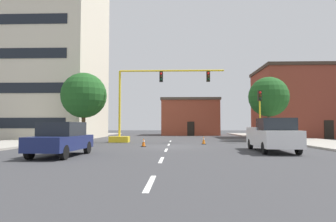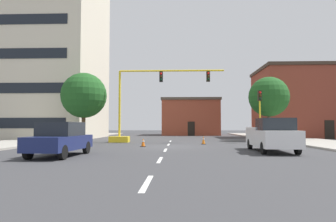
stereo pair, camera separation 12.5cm
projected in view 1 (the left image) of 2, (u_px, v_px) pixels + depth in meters
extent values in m
plane|color=#38383A|center=(168.00, 147.00, 22.02)|extent=(160.00, 160.00, 0.00)
cube|color=#9E998E|center=(41.00, 140.00, 30.45)|extent=(6.00, 56.00, 0.14)
cube|color=#9E998E|center=(303.00, 141.00, 29.57)|extent=(6.00, 56.00, 0.14)
cube|color=silver|center=(150.00, 183.00, 8.05)|extent=(0.16, 2.40, 0.01)
cube|color=silver|center=(161.00, 160.00, 13.54)|extent=(0.16, 2.40, 0.01)
cube|color=silver|center=(166.00, 150.00, 19.03)|extent=(0.16, 2.40, 0.01)
cube|color=silver|center=(169.00, 145.00, 24.52)|extent=(0.16, 2.40, 0.01)
cube|color=silver|center=(170.00, 141.00, 30.01)|extent=(0.16, 2.40, 0.01)
cube|color=beige|center=(35.00, 51.00, 38.04)|extent=(15.93, 12.88, 22.09)
cube|color=black|center=(4.00, 123.00, 31.12)|extent=(13.06, 0.06, 1.10)
cube|color=black|center=(5.00, 88.00, 31.30)|extent=(13.06, 0.06, 1.10)
cube|color=black|center=(6.00, 53.00, 31.49)|extent=(13.06, 0.06, 1.10)
cube|color=black|center=(7.00, 19.00, 31.67)|extent=(13.06, 0.06, 1.10)
cube|color=brown|center=(190.00, 118.00, 50.76)|extent=(9.18, 9.10, 5.62)
cube|color=#4C4238|center=(190.00, 101.00, 50.91)|extent=(9.48, 9.40, 0.40)
cube|color=black|center=(191.00, 129.00, 46.10)|extent=(1.10, 0.06, 2.20)
cube|color=brown|center=(311.00, 104.00, 39.33)|extent=(13.51, 9.10, 8.72)
cube|color=#3D2D23|center=(310.00, 70.00, 39.56)|extent=(13.81, 9.40, 0.40)
cube|color=black|center=(329.00, 130.00, 34.60)|extent=(1.10, 0.06, 2.20)
cube|color=yellow|center=(119.00, 139.00, 28.01)|extent=(1.80, 1.20, 0.55)
cylinder|color=yellow|center=(120.00, 104.00, 28.17)|extent=(0.20, 0.20, 6.20)
cylinder|color=yellow|center=(172.00, 71.00, 28.16)|extent=(9.84, 0.16, 0.16)
cube|color=black|center=(161.00, 77.00, 28.17)|extent=(0.32, 0.36, 0.95)
sphere|color=red|center=(161.00, 74.00, 27.99)|extent=(0.20, 0.20, 0.20)
sphere|color=#38280A|center=(161.00, 77.00, 27.98)|extent=(0.20, 0.20, 0.20)
sphere|color=black|center=(161.00, 80.00, 27.96)|extent=(0.20, 0.20, 0.20)
cube|color=black|center=(208.00, 77.00, 28.02)|extent=(0.32, 0.36, 0.95)
sphere|color=red|center=(208.00, 73.00, 27.85)|extent=(0.20, 0.20, 0.20)
sphere|color=#38280A|center=(208.00, 76.00, 27.83)|extent=(0.20, 0.20, 0.20)
sphere|color=black|center=(208.00, 79.00, 27.82)|extent=(0.20, 0.20, 0.20)
cylinder|color=yellow|center=(260.00, 117.00, 27.47)|extent=(0.14, 0.14, 4.80)
cube|color=black|center=(260.00, 96.00, 27.56)|extent=(0.32, 0.36, 0.95)
sphere|color=red|center=(260.00, 93.00, 27.39)|extent=(0.20, 0.20, 0.20)
sphere|color=#38280A|center=(260.00, 96.00, 27.37)|extent=(0.20, 0.20, 0.20)
sphere|color=black|center=(260.00, 99.00, 27.36)|extent=(0.20, 0.20, 0.20)
cylinder|color=#4C3823|center=(83.00, 127.00, 28.14)|extent=(0.36, 0.36, 2.83)
sphere|color=#1E511E|center=(84.00, 95.00, 28.29)|extent=(4.29, 4.29, 4.29)
cylinder|color=brown|center=(269.00, 126.00, 30.96)|extent=(0.36, 0.36, 3.02)
sphere|color=#1E511E|center=(269.00, 97.00, 31.11)|extent=(4.15, 4.15, 4.15)
cube|color=white|center=(272.00, 138.00, 17.94)|extent=(2.19, 5.47, 0.95)
cube|color=#1E2328|center=(276.00, 124.00, 17.08)|extent=(1.90, 1.86, 0.70)
cube|color=white|center=(267.00, 129.00, 19.15)|extent=(2.10, 2.88, 0.16)
cylinder|color=black|center=(299.00, 148.00, 16.02)|extent=(0.24, 0.69, 0.68)
cylinder|color=black|center=(264.00, 148.00, 16.14)|extent=(0.24, 0.69, 0.68)
cylinder|color=black|center=(278.00, 144.00, 19.68)|extent=(0.24, 0.69, 0.68)
cylinder|color=black|center=(250.00, 144.00, 19.80)|extent=(0.24, 0.69, 0.68)
cube|color=navy|center=(61.00, 143.00, 15.17)|extent=(2.04, 4.57, 0.70)
cube|color=#1E2328|center=(62.00, 129.00, 15.31)|extent=(1.80, 2.37, 0.70)
cylinder|color=black|center=(59.00, 147.00, 16.74)|extent=(0.25, 0.69, 0.68)
cylinder|color=black|center=(87.00, 147.00, 16.62)|extent=(0.25, 0.69, 0.68)
cylinder|color=black|center=(29.00, 152.00, 13.70)|extent=(0.25, 0.69, 0.68)
cylinder|color=black|center=(64.00, 152.00, 13.57)|extent=(0.25, 0.69, 0.68)
cube|color=black|center=(144.00, 146.00, 22.04)|extent=(0.36, 0.36, 0.04)
cone|color=orange|center=(144.00, 142.00, 22.06)|extent=(0.28, 0.28, 0.61)
cylinder|color=white|center=(144.00, 141.00, 22.06)|extent=(0.19, 0.19, 0.08)
cube|color=black|center=(204.00, 144.00, 25.02)|extent=(0.36, 0.36, 0.04)
cone|color=orange|center=(204.00, 140.00, 25.04)|extent=(0.28, 0.28, 0.65)
cylinder|color=white|center=(204.00, 139.00, 25.04)|extent=(0.19, 0.19, 0.08)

